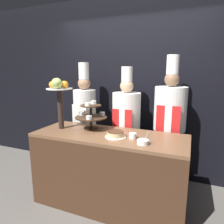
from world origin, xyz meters
TOP-DOWN VIEW (x-y plane):
  - ground_plane at (0.00, 0.00)m, footprint 14.00×14.00m
  - wall_back at (0.00, 1.33)m, footprint 10.00×0.06m
  - buffet_counter at (0.00, 0.34)m, footprint 1.82×0.68m
  - tiered_stand at (-0.29, 0.45)m, footprint 0.40×0.40m
  - fruit_pedestal at (-0.67, 0.32)m, footprint 0.33×0.33m
  - cake_round at (0.11, 0.27)m, footprint 0.24×0.24m
  - cup_white at (0.30, 0.30)m, footprint 0.08×0.08m
  - serving_bowl_near at (0.45, 0.16)m, footprint 0.12×0.12m
  - chef_left at (-0.66, 0.94)m, footprint 0.35×0.35m
  - chef_center_left at (0.02, 0.94)m, footprint 0.40×0.40m
  - chef_center_right at (0.63, 0.94)m, footprint 0.42×0.42m

SIDE VIEW (x-z plane):
  - ground_plane at x=0.00m, z-range 0.00..0.00m
  - buffet_counter at x=0.00m, z-range 0.00..0.93m
  - chef_center_left at x=0.02m, z-range 0.07..1.79m
  - serving_bowl_near at x=0.45m, z-range 0.88..1.02m
  - cup_white at x=0.30m, z-range 0.93..0.99m
  - cake_round at x=0.11m, z-range 0.92..0.99m
  - chef_left at x=-0.66m, z-range 0.07..1.86m
  - chef_center_right at x=0.63m, z-range 0.06..1.93m
  - tiered_stand at x=-0.29m, z-range 0.94..1.30m
  - wall_back at x=0.00m, z-range 0.00..2.80m
  - fruit_pedestal at x=-0.67m, z-range 1.08..1.73m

